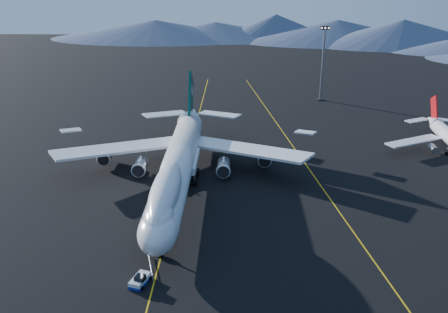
{
  "coord_description": "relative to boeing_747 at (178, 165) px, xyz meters",
  "views": [
    {
      "loc": [
        12.49,
        -97.48,
        45.61
      ],
      "look_at": [
        9.67,
        4.55,
        6.0
      ],
      "focal_mm": 40.0,
      "sensor_mm": 36.0,
      "label": 1
    }
  ],
  "objects": [
    {
      "name": "ground",
      "position": [
        -0.0,
        -0.03,
        -5.81
      ],
      "size": [
        500.0,
        500.0,
        0.0
      ],
      "primitive_type": "plane",
      "color": "black",
      "rests_on": "ground"
    },
    {
      "name": "boeing_747",
      "position": [
        0.0,
        0.0,
        0.0
      ],
      "size": [
        59.62,
        72.43,
        19.37
      ],
      "color": "silver",
      "rests_on": "ground"
    },
    {
      "name": "taxiway_line_main",
      "position": [
        -0.0,
        -0.03,
        -5.8
      ],
      "size": [
        0.25,
        220.0,
        0.01
      ],
      "primitive_type": "cube",
      "color": "gold",
      "rests_on": "ground"
    },
    {
      "name": "floodlight_mast",
      "position": [
        42.04,
        76.82,
        7.26
      ],
      "size": [
        3.19,
        2.39,
        25.79
      ],
      "rotation": [
        0.0,
        0.0,
        -0.05
      ],
      "color": "black",
      "rests_on": "ground"
    },
    {
      "name": "pushback_tug",
      "position": [
        -2.07,
        -34.03,
        -5.26
      ],
      "size": [
        3.22,
        4.48,
        1.76
      ],
      "rotation": [
        0.0,
        0.0,
        -0.31
      ],
      "color": "silver",
      "rests_on": "ground"
    },
    {
      "name": "taxiway_line_side",
      "position": [
        30.0,
        9.97,
        -5.8
      ],
      "size": [
        28.08,
        198.09,
        0.01
      ],
      "primitive_type": "cube",
      "rotation": [
        0.0,
        0.0,
        0.14
      ],
      "color": "gold",
      "rests_on": "ground"
    }
  ]
}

